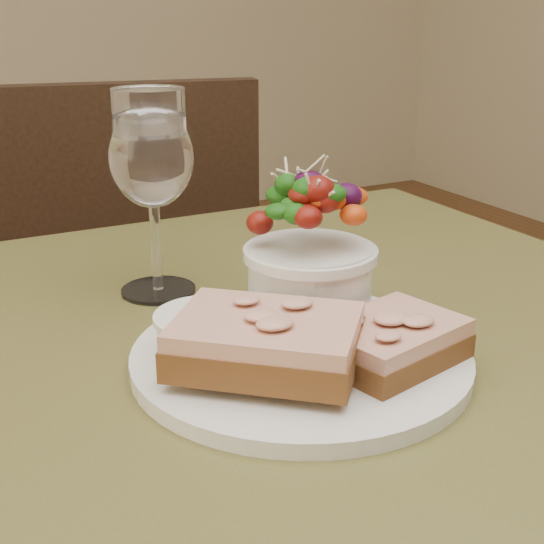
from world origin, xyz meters
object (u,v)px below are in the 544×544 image
chair_far (126,405)px  wine_glass (152,163)px  dinner_plate (301,357)px  ramekin (207,334)px  cafe_table (283,460)px  sandwich_back (266,341)px  sandwich_front (391,341)px  salad_bowl (310,249)px

chair_far → wine_glass: wine_glass is taller
dinner_plate → ramekin: size_ratio=3.62×
cafe_table → sandwich_back: size_ratio=5.06×
dinner_plate → sandwich_front: (0.05, -0.04, 0.02)m
cafe_table → dinner_plate: bearing=-89.7°
ramekin → wine_glass: wine_glass is taller
ramekin → salad_bowl: 0.12m
cafe_table → salad_bowl: bearing=33.9°
dinner_plate → wine_glass: 0.23m
cafe_table → sandwich_front: (0.05, -0.07, 0.13)m
ramekin → salad_bowl: size_ratio=0.56×
sandwich_front → sandwich_back: size_ratio=0.74×
dinner_plate → salad_bowl: 0.09m
chair_far → ramekin: bearing=90.5°
ramekin → wine_glass: (0.02, 0.17, 0.09)m
chair_far → salad_bowl: bearing=98.2°
chair_far → wine_glass: 0.84m
salad_bowl → wine_glass: bearing=120.3°
dinner_plate → salad_bowl: size_ratio=2.02×
sandwich_back → ramekin: size_ratio=2.23×
salad_bowl → dinner_plate: bearing=-126.1°
ramekin → sandwich_back: bearing=-55.2°
dinner_plate → sandwich_front: 0.07m
dinner_plate → wine_glass: (-0.05, 0.19, 0.12)m
sandwich_back → ramekin: 0.05m
dinner_plate → chair_far: bearing=84.4°
chair_far → sandwich_back: 0.95m
sandwich_front → wine_glass: wine_glass is taller
ramekin → wine_glass: 0.20m
chair_far → salad_bowl: chair_far is taller
ramekin → dinner_plate: bearing=-15.9°
dinner_plate → sandwich_back: size_ratio=1.62×
cafe_table → chair_far: chair_far is taller
dinner_plate → sandwich_front: sandwich_front is taller
cafe_table → ramekin: (-0.07, -0.01, 0.13)m
dinner_plate → wine_glass: bearing=103.2°
cafe_table → dinner_plate: (0.00, -0.03, 0.11)m
ramekin → chair_far: bearing=79.3°
dinner_plate → sandwich_back: bearing=-152.2°
chair_far → dinner_plate: (-0.08, -0.78, 0.46)m
sandwich_front → sandwich_back: sandwich_back is taller
sandwich_back → chair_far: bearing=122.8°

